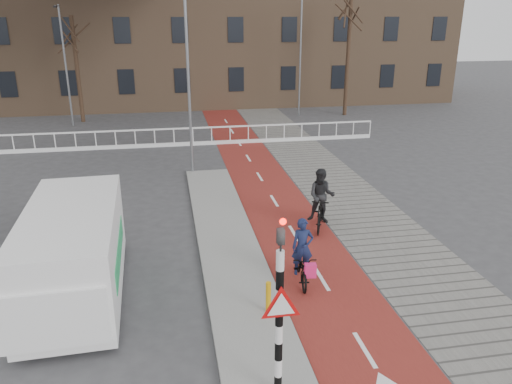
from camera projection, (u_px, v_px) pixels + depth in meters
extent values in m
plane|color=#38383A|center=(284.00, 330.00, 11.17)|extent=(120.00, 120.00, 0.00)
cube|color=maroon|center=(264.00, 184.00, 20.68)|extent=(2.50, 60.00, 0.01)
cube|color=slate|center=(329.00, 180.00, 21.15)|extent=(3.00, 60.00, 0.01)
cube|color=gray|center=(230.00, 251.00, 14.74)|extent=(1.80, 16.00, 0.12)
cylinder|color=black|center=(279.00, 325.00, 8.69)|extent=(0.14, 0.14, 2.88)
imported|color=black|center=(281.00, 228.00, 8.07)|extent=(0.13, 0.16, 0.80)
cylinder|color=#FF0C05|center=(283.00, 222.00, 7.88)|extent=(0.11, 0.02, 0.11)
cylinder|color=#CF930B|center=(268.00, 297.00, 11.51)|extent=(0.12, 0.12, 0.77)
imported|color=black|center=(302.00, 266.00, 13.02)|extent=(0.78, 1.74, 0.88)
imported|color=#161E42|center=(302.00, 247.00, 12.83)|extent=(0.60, 0.43, 1.53)
cube|color=#E62068|center=(310.00, 270.00, 12.47)|extent=(0.31, 0.22, 0.35)
imported|color=black|center=(321.00, 212.00, 16.26)|extent=(1.21, 1.95, 1.14)
imported|color=black|center=(321.00, 196.00, 16.07)|extent=(1.06, 0.95, 1.78)
cube|color=white|center=(74.00, 251.00, 12.17)|extent=(2.30, 5.37, 2.12)
cube|color=#229C55|center=(28.00, 258.00, 12.02)|extent=(0.14, 3.39, 0.55)
cube|color=#229C55|center=(119.00, 251.00, 12.38)|extent=(0.14, 3.39, 0.55)
cube|color=black|center=(53.00, 284.00, 9.90)|extent=(1.91, 0.12, 0.90)
cylinder|color=black|center=(24.00, 328.00, 10.62)|extent=(0.29, 0.75, 0.74)
cylinder|color=black|center=(111.00, 317.00, 10.98)|extent=(0.29, 0.75, 0.74)
cylinder|color=black|center=(52.00, 253.00, 13.93)|extent=(0.29, 0.75, 0.74)
cylinder|color=black|center=(118.00, 247.00, 14.29)|extent=(0.29, 0.75, 0.74)
cube|color=silver|center=(115.00, 131.00, 25.76)|extent=(28.00, 0.08, 0.08)
cube|color=silver|center=(116.00, 147.00, 26.05)|extent=(28.00, 0.10, 0.20)
cube|color=#7F6047|center=(152.00, 23.00, 38.28)|extent=(46.00, 10.00, 12.00)
cylinder|color=black|center=(77.00, 70.00, 31.51)|extent=(0.26, 0.26, 6.58)
cylinder|color=black|center=(348.00, 54.00, 33.44)|extent=(0.26, 0.26, 8.21)
cylinder|color=slate|center=(188.00, 79.00, 20.64)|extent=(0.12, 0.12, 8.25)
cylinder|color=slate|center=(66.00, 67.00, 30.24)|extent=(0.12, 0.12, 7.19)
cylinder|color=slate|center=(300.00, 56.00, 33.28)|extent=(0.12, 0.12, 8.04)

